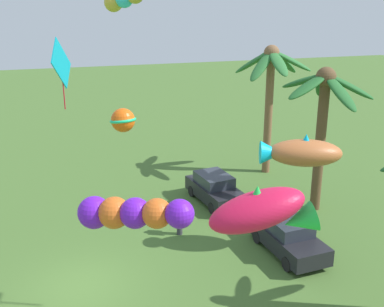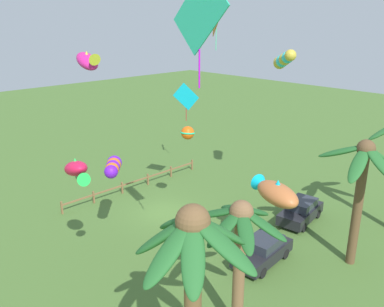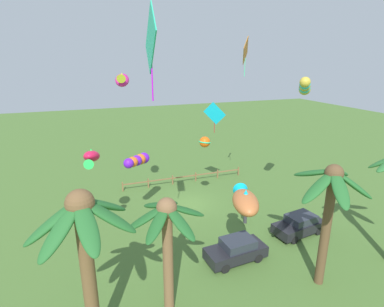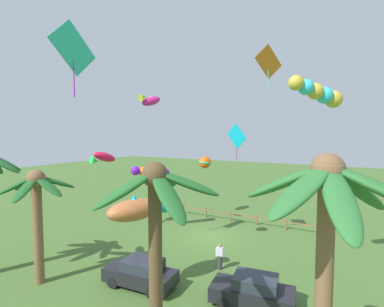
{
  "view_description": "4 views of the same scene",
  "coord_description": "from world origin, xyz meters",
  "views": [
    {
      "loc": [
        15.78,
        -0.55,
        10.31
      ],
      "look_at": [
        0.66,
        4.11,
        5.08
      ],
      "focal_mm": 44.31,
      "sensor_mm": 36.0,
      "label": 1
    },
    {
      "loc": [
        16.46,
        19.94,
        13.04
      ],
      "look_at": [
        1.09,
        4.0,
        5.65
      ],
      "focal_mm": 37.67,
      "sensor_mm": 36.0,
      "label": 2
    },
    {
      "loc": [
        8.34,
        23.32,
        12.37
      ],
      "look_at": [
        1.13,
        3.57,
        5.87
      ],
      "focal_mm": 28.55,
      "sensor_mm": 36.0,
      "label": 3
    },
    {
      "loc": [
        -9.93,
        20.53,
        8.26
      ],
      "look_at": [
        0.35,
        2.21,
        6.78
      ],
      "focal_mm": 27.5,
      "sensor_mm": 36.0,
      "label": 4
    }
  ],
  "objects": [
    {
      "name": "kite_tube_4",
      "position": [
        4.68,
        1.19,
        5.02
      ],
      "size": [
        2.3,
        2.77,
        1.18
      ],
      "color": "#6B19D6"
    },
    {
      "name": "ground_plane",
      "position": [
        0.0,
        0.0,
        0.0
      ],
      "size": [
        120.0,
        120.0,
        0.0
      ],
      "primitive_type": "plane",
      "color": "#476B2D"
    },
    {
      "name": "palm_tree_0",
      "position": [
        -9.28,
        11.99,
        5.94
      ],
      "size": [
        4.81,
        4.26,
        7.73
      ],
      "color": "brown",
      "rests_on": "ground"
    },
    {
      "name": "parked_car_1",
      "position": [
        -5.87,
        7.37,
        0.75
      ],
      "size": [
        4.1,
        2.23,
        1.51
      ],
      "color": "black",
      "rests_on": "ground"
    },
    {
      "name": "kite_ball_3",
      "position": [
        -0.54,
        1.91,
        6.16
      ],
      "size": [
        1.26,
        1.26,
        0.86
      ],
      "color": "#F15D11"
    },
    {
      "name": "kite_fish_0",
      "position": [
        -0.24,
        8.95,
        4.37
      ],
      "size": [
        2.38,
        3.52,
        1.34
      ],
      "color": "#BD6836"
    },
    {
      "name": "kite_fish_7",
      "position": [
        8.02,
        3.31,
        6.28
      ],
      "size": [
        1.41,
        2.45,
        1.27
      ],
      "color": "#E51845"
    },
    {
      "name": "kite_diamond_2",
      "position": [
        -2.19,
        0.01,
        7.99
      ],
      "size": [
        1.77,
        0.76,
        2.65
      ],
      "color": "#0B9EB5"
    },
    {
      "name": "palm_tree_2",
      "position": [
        -3.6,
        12.0,
        5.42
      ],
      "size": [
        4.46,
        4.6,
        7.23
      ],
      "color": "brown",
      "rests_on": "ground"
    },
    {
      "name": "parked_car_0",
      "position": [
        -0.05,
        8.55,
        0.75
      ],
      "size": [
        4.02,
        2.0,
        1.51
      ],
      "color": "black",
      "rests_on": "ground"
    },
    {
      "name": "spectator_0",
      "position": [
        -2.95,
        4.63,
        0.81
      ],
      "size": [
        0.54,
        0.29,
        1.59
      ],
      "color": "#38383D",
      "rests_on": "ground"
    }
  ]
}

